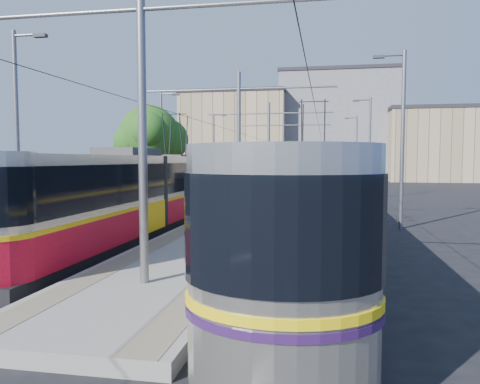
# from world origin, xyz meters

# --- Properties ---
(ground) EXTENTS (160.00, 160.00, 0.00)m
(ground) POSITION_xyz_m (0.00, 0.00, 0.00)
(ground) COLOR black
(ground) RESTS_ON ground
(platform) EXTENTS (4.00, 50.00, 0.30)m
(platform) POSITION_xyz_m (0.00, 17.00, 0.15)
(platform) COLOR gray
(platform) RESTS_ON ground
(tactile_strip_left) EXTENTS (0.70, 50.00, 0.01)m
(tactile_strip_left) POSITION_xyz_m (-1.45, 17.00, 0.30)
(tactile_strip_left) COLOR gray
(tactile_strip_left) RESTS_ON platform
(tactile_strip_right) EXTENTS (0.70, 50.00, 0.01)m
(tactile_strip_right) POSITION_xyz_m (1.45, 17.00, 0.30)
(tactile_strip_right) COLOR gray
(tactile_strip_right) RESTS_ON platform
(rails) EXTENTS (8.71, 70.00, 0.03)m
(rails) POSITION_xyz_m (0.00, 17.00, 0.02)
(rails) COLOR gray
(rails) RESTS_ON ground
(track_arrow) EXTENTS (1.20, 5.00, 0.01)m
(track_arrow) POSITION_xyz_m (-3.60, -3.00, 0.01)
(track_arrow) COLOR silver
(track_arrow) RESTS_ON ground
(tram_left) EXTENTS (2.43, 29.91, 5.50)m
(tram_left) POSITION_xyz_m (-3.60, 9.33, 1.71)
(tram_left) COLOR black
(tram_left) RESTS_ON ground
(tram_right) EXTENTS (2.43, 29.35, 5.50)m
(tram_right) POSITION_xyz_m (3.60, 5.29, 1.86)
(tram_right) COLOR black
(tram_right) RESTS_ON ground
(catenary) EXTENTS (9.20, 70.00, 7.00)m
(catenary) POSITION_xyz_m (0.00, 14.15, 4.52)
(catenary) COLOR slate
(catenary) RESTS_ON platform
(street_lamps) EXTENTS (15.18, 38.22, 8.00)m
(street_lamps) POSITION_xyz_m (-0.00, 21.00, 4.18)
(street_lamps) COLOR slate
(street_lamps) RESTS_ON ground
(shelter) EXTENTS (0.84, 1.05, 2.03)m
(shelter) POSITION_xyz_m (0.05, 14.24, 1.36)
(shelter) COLOR black
(shelter) RESTS_ON platform
(tree) EXTENTS (4.85, 4.48, 7.04)m
(tree) POSITION_xyz_m (-8.14, 18.20, 4.76)
(tree) COLOR #382314
(tree) RESTS_ON ground
(building_left) EXTENTS (16.32, 12.24, 13.66)m
(building_left) POSITION_xyz_m (-10.00, 60.00, 6.84)
(building_left) COLOR tan
(building_left) RESTS_ON ground
(building_centre) EXTENTS (18.36, 14.28, 16.91)m
(building_centre) POSITION_xyz_m (6.00, 64.00, 8.47)
(building_centre) COLOR gray
(building_centre) RESTS_ON ground
(building_right) EXTENTS (14.28, 10.20, 10.57)m
(building_right) POSITION_xyz_m (20.00, 58.00, 5.30)
(building_right) COLOR tan
(building_right) RESTS_ON ground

